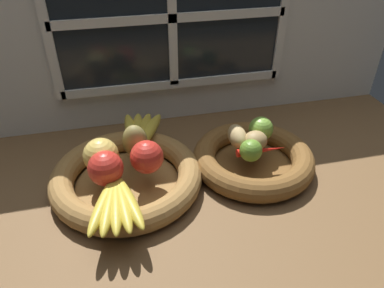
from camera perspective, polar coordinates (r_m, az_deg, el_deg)
ground_plane at (r=92.23cm, az=0.64°, el=-5.28°), size 140.00×90.00×3.00cm
back_wall at (r=104.32cm, az=-3.34°, el=17.95°), size 140.00×4.60×55.00cm
fruit_bowl_left at (r=87.15cm, az=-10.28°, el=-5.17°), size 35.77×35.77×5.69cm
fruit_bowl_right at (r=92.77cm, az=9.62°, el=-2.30°), size 30.61×30.61×5.69cm
apple_red_front at (r=79.49cm, az=-13.51°, el=-3.75°), size 7.69×7.69×7.69cm
apple_golden_left at (r=83.26cm, az=-14.19°, el=-1.77°), size 8.00×8.00×8.00cm
apple_red_right at (r=81.24cm, az=-7.17°, el=-2.05°), size 7.60×7.60×7.60cm
pear_brown at (r=86.14cm, az=-9.02°, el=0.45°), size 7.32×6.83×8.39cm
banana_bunch_front at (r=74.60cm, az=-11.90°, el=-8.98°), size 12.45×18.69×2.77cm
banana_bunch_back at (r=94.41cm, az=-8.22°, el=1.91°), size 11.67×19.17×3.02cm
potato_large at (r=89.65cm, az=9.95°, el=0.50°), size 7.43×6.93×4.89cm
potato_oblong at (r=90.56cm, az=7.16°, el=1.23°), size 4.69×8.25×5.07cm
lime_near at (r=85.65cm, az=9.30°, el=-1.02°), size 5.39×5.39×5.39cm
lime_far at (r=93.39cm, az=10.85°, el=2.38°), size 6.22×6.22×6.22cm
chili_pepper at (r=89.10cm, az=10.93°, el=-1.00°), size 12.48×2.34×1.97cm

